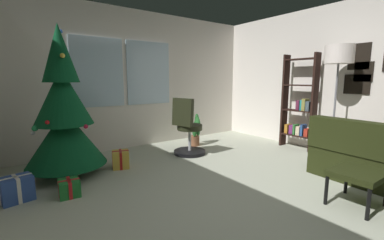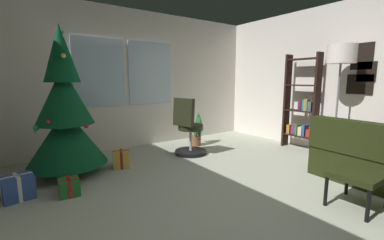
% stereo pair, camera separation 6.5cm
% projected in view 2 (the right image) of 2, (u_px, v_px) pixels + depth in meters
% --- Properties ---
extents(ground_plane, '(4.91, 6.03, 0.10)m').
position_uv_depth(ground_plane, '(267.00, 205.00, 2.80)').
color(ground_plane, '#B2B7A2').
extents(wall_back_with_windows, '(4.91, 0.12, 2.59)m').
position_uv_depth(wall_back_with_windows, '(143.00, 80.00, 5.05)').
color(wall_back_with_windows, silver).
rests_on(wall_back_with_windows, ground_plane).
extents(wall_right_with_frames, '(0.12, 6.03, 2.59)m').
position_uv_depth(wall_right_with_frames, '(375.00, 80.00, 4.01)').
color(wall_right_with_frames, silver).
rests_on(wall_right_with_frames, ground_plane).
extents(footstool, '(0.52, 0.45, 0.38)m').
position_uv_depth(footstool, '(358.00, 176.00, 2.62)').
color(footstool, black).
rests_on(footstool, ground_plane).
extents(holiday_tree, '(1.02, 1.02, 2.48)m').
position_uv_depth(holiday_tree, '(65.00, 115.00, 3.44)').
color(holiday_tree, '#4C331E').
rests_on(holiday_tree, ground_plane).
extents(gift_box_red, '(0.37, 0.40, 0.16)m').
position_uv_depth(gift_box_red, '(90.00, 156.00, 4.18)').
color(gift_box_red, red).
rests_on(gift_box_red, ground_plane).
extents(gift_box_green, '(0.23, 0.25, 0.19)m').
position_uv_depth(gift_box_green, '(69.00, 187.00, 2.93)').
color(gift_box_green, '#1E722D').
rests_on(gift_box_green, ground_plane).
extents(gift_box_gold, '(0.29, 0.29, 0.26)m').
position_uv_depth(gift_box_gold, '(121.00, 159.00, 3.85)').
color(gift_box_gold, gold).
rests_on(gift_box_gold, ground_plane).
extents(gift_box_blue, '(0.34, 0.27, 0.28)m').
position_uv_depth(gift_box_blue, '(17.00, 188.00, 2.81)').
color(gift_box_blue, '#2D4C99').
rests_on(gift_box_blue, ground_plane).
extents(office_chair, '(0.57, 0.56, 1.00)m').
position_uv_depth(office_chair, '(189.00, 132.00, 4.47)').
color(office_chair, black).
rests_on(office_chair, ground_plane).
extents(bookshelf, '(0.18, 0.64, 1.77)m').
position_uv_depth(bookshelf, '(301.00, 107.00, 4.79)').
color(bookshelf, black).
rests_on(bookshelf, ground_plane).
extents(floor_lamp, '(0.41, 0.41, 1.82)m').
position_uv_depth(floor_lamp, '(341.00, 61.00, 3.90)').
color(floor_lamp, slate).
rests_on(floor_lamp, ground_plane).
extents(potted_plant, '(0.31, 0.35, 0.64)m').
position_uv_depth(potted_plant, '(197.00, 131.00, 5.14)').
color(potted_plant, '#8F593A').
rests_on(potted_plant, ground_plane).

